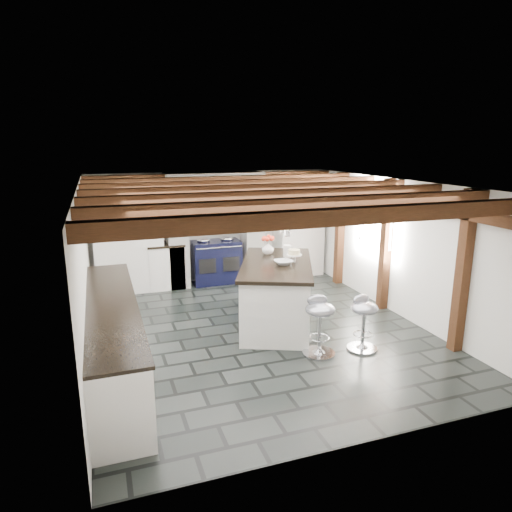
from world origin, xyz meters
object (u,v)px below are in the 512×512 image
object	(u,v)px
bar_stool_near	(363,317)
bar_stool_far	(320,319)
kitchen_island	(276,293)
range_cooker	(216,261)

from	to	relation	value
bar_stool_near	bar_stool_far	distance (m)	0.66
bar_stool_far	kitchen_island	bearing A→B (deg)	106.19
range_cooker	bar_stool_near	world-z (taller)	range_cooker
kitchen_island	bar_stool_far	xyz separation A→B (m)	(0.15, -1.24, 0.00)
range_cooker	bar_stool_near	bearing A→B (deg)	-73.11
range_cooker	kitchen_island	distance (m)	2.55
range_cooker	bar_stool_far	xyz separation A→B (m)	(0.51, -3.77, 0.06)
kitchen_island	bar_stool_near	size ratio (longest dim) A/B	2.92
bar_stool_near	bar_stool_far	bearing A→B (deg)	166.03
bar_stool_near	bar_stool_far	xyz separation A→B (m)	(-0.65, 0.07, 0.03)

